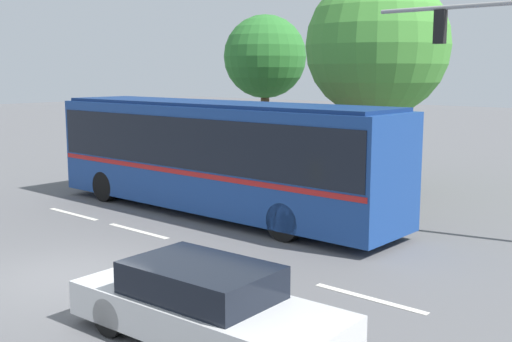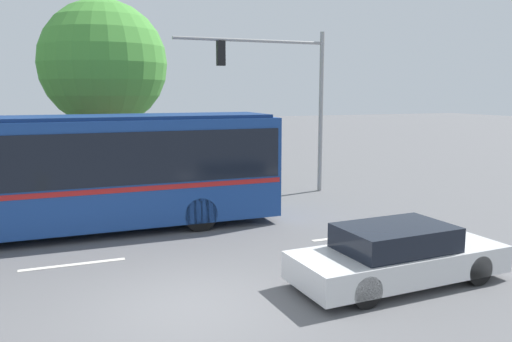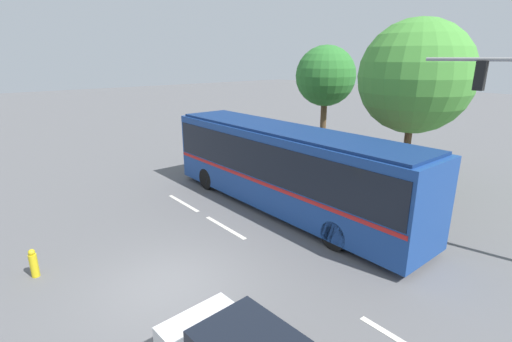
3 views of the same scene
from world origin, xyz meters
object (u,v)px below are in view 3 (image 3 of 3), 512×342
at_px(street_tree_left, 326,76).
at_px(fire_hydrant, 34,263).
at_px(city_bus, 285,164).
at_px(street_tree_centre, 415,77).

height_order(street_tree_left, fire_hydrant, street_tree_left).
relative_size(city_bus, fire_hydrant, 14.15).
height_order(city_bus, street_tree_centre, street_tree_centre).
distance_m(city_bus, street_tree_centre, 7.43).
height_order(street_tree_centre, fire_hydrant, street_tree_centre).
bearing_deg(city_bus, street_tree_centre, -104.13).
xyz_separation_m(city_bus, street_tree_left, (-4.94, 8.14, 2.97)).
relative_size(city_bus, street_tree_centre, 1.58).
relative_size(street_tree_centre, fire_hydrant, 8.98).
distance_m(city_bus, fire_hydrant, 9.13).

